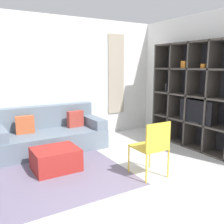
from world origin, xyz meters
TOP-DOWN VIEW (x-y plane):
  - ground_plane at (0.00, 0.00)m, footprint 16.00×16.00m
  - wall_back at (0.00, 3.40)m, footprint 6.24×0.11m
  - wall_right at (2.55, 1.68)m, footprint 0.07×4.57m
  - area_rug at (-0.93, 1.84)m, footprint 2.80×2.36m
  - shelving_unit at (2.35, 1.39)m, footprint 0.40×2.45m
  - couch_main at (-0.29, 2.90)m, footprint 2.12×0.96m
  - ottoman at (-0.51, 1.84)m, footprint 0.71×0.60m
  - folding_chair at (0.64, 0.84)m, footprint 0.44×0.46m

SIDE VIEW (x-z plane):
  - ground_plane at x=0.00m, z-range 0.00..0.00m
  - area_rug at x=-0.93m, z-range 0.00..0.01m
  - ottoman at x=-0.51m, z-range 0.00..0.36m
  - couch_main at x=-0.29m, z-range -0.13..0.71m
  - folding_chair at x=0.64m, z-range 0.09..0.95m
  - shelving_unit at x=2.35m, z-range 0.00..2.12m
  - wall_right at x=2.55m, z-range 0.00..2.70m
  - wall_back at x=0.00m, z-range 0.01..2.71m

